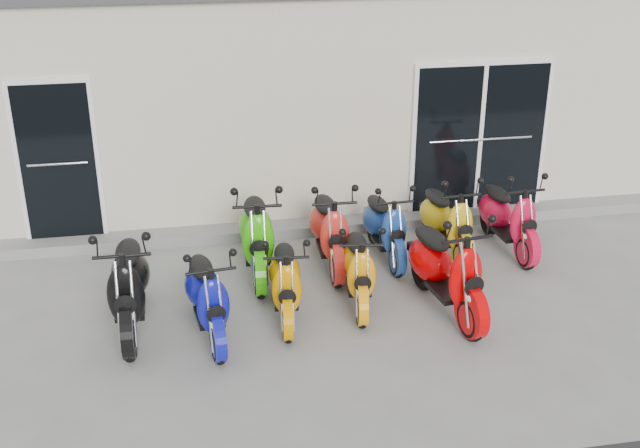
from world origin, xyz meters
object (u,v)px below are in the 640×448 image
at_px(scooter_back_extra, 509,208).
at_px(scooter_back_blue, 385,218).
at_px(scooter_front_orange_a, 285,272).
at_px(scooter_front_orange_b, 359,260).
at_px(scooter_front_black, 127,274).
at_px(scooter_front_blue, 207,287).
at_px(scooter_back_green, 256,225).
at_px(scooter_front_red, 447,258).
at_px(scooter_back_yellow, 447,212).
at_px(scooter_back_red, 329,221).

bearing_deg(scooter_back_extra, scooter_back_blue, 174.42).
bearing_deg(scooter_front_orange_a, scooter_front_orange_b, 15.81).
bearing_deg(scooter_front_black, scooter_back_blue, 20.70).
height_order(scooter_front_blue, scooter_front_orange_b, scooter_front_blue).
bearing_deg(scooter_back_green, scooter_front_red, -30.38).
xyz_separation_m(scooter_front_blue, scooter_front_orange_b, (1.77, 0.40, -0.03)).
bearing_deg(scooter_front_black, scooter_back_yellow, 16.10).
relative_size(scooter_front_red, scooter_back_yellow, 1.12).
height_order(scooter_front_black, scooter_front_orange_a, scooter_front_black).
height_order(scooter_front_red, scooter_back_yellow, scooter_front_red).
height_order(scooter_back_red, scooter_back_yellow, scooter_back_red).
relative_size(scooter_back_green, scooter_back_extra, 1.10).
relative_size(scooter_front_blue, scooter_front_orange_b, 1.06).
relative_size(scooter_front_red, scooter_back_green, 1.02).
bearing_deg(scooter_back_green, scooter_back_blue, 7.75).
distance_m(scooter_back_yellow, scooter_back_extra, 0.85).
bearing_deg(scooter_front_red, scooter_back_red, 119.67).
distance_m(scooter_front_blue, scooter_back_yellow, 3.51).
bearing_deg(scooter_front_black, scooter_back_extra, 13.41).
xyz_separation_m(scooter_back_green, scooter_back_blue, (1.68, 0.13, -0.10)).
bearing_deg(scooter_front_orange_a, scooter_back_blue, 46.41).
bearing_deg(scooter_front_orange_a, scooter_front_blue, -158.60).
height_order(scooter_front_blue, scooter_back_green, scooter_back_green).
relative_size(scooter_front_red, scooter_back_extra, 1.12).
height_order(scooter_front_black, scooter_front_red, scooter_front_red).
relative_size(scooter_back_red, scooter_back_yellow, 1.03).
xyz_separation_m(scooter_front_orange_b, scooter_front_red, (0.94, -0.36, 0.12)).
distance_m(scooter_front_red, scooter_back_red, 1.77).
distance_m(scooter_front_black, scooter_back_green, 1.87).
height_order(scooter_front_blue, scooter_front_orange_a, scooter_front_blue).
bearing_deg(scooter_back_red, scooter_front_red, -50.40).
height_order(scooter_back_green, scooter_back_yellow, scooter_back_green).
distance_m(scooter_front_orange_a, scooter_back_blue, 1.95).
relative_size(scooter_back_green, scooter_back_red, 1.06).
xyz_separation_m(scooter_back_blue, scooter_back_extra, (1.67, -0.05, 0.04)).
height_order(scooter_front_blue, scooter_back_extra, scooter_back_extra).
relative_size(scooter_front_orange_b, scooter_back_extra, 0.93).
distance_m(scooter_front_black, scooter_front_orange_b, 2.61).
distance_m(scooter_front_black, scooter_front_orange_a, 1.73).
bearing_deg(scooter_back_green, scooter_front_orange_a, -76.61).
bearing_deg(scooter_front_red, scooter_front_orange_a, 165.24).
height_order(scooter_back_blue, scooter_back_yellow, scooter_back_yellow).
height_order(scooter_front_black, scooter_back_extra, scooter_front_black).
height_order(scooter_front_black, scooter_front_orange_b, scooter_front_black).
xyz_separation_m(scooter_front_black, scooter_front_orange_b, (2.61, 0.10, -0.11)).
bearing_deg(scooter_front_orange_b, scooter_front_red, -13.17).
relative_size(scooter_front_black, scooter_back_blue, 1.18).
distance_m(scooter_front_orange_b, scooter_back_blue, 1.26).
bearing_deg(scooter_back_blue, scooter_back_green, -178.03).
distance_m(scooter_front_blue, scooter_back_blue, 2.81).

